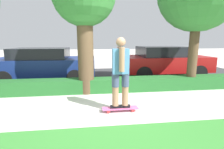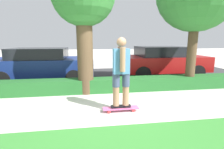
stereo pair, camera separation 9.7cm
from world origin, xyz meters
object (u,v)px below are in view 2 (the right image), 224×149
(parked_car_middle, at_px, (162,61))
(parked_car_front, at_px, (43,64))
(skater_person, at_px, (121,71))
(skateboard, at_px, (121,108))

(parked_car_middle, bearing_deg, parked_car_front, -179.96)
(skater_person, bearing_deg, parked_car_front, 125.84)
(skateboard, relative_size, skater_person, 0.52)
(skateboard, xyz_separation_m, parked_car_middle, (2.80, 3.87, 0.73))
(skateboard, distance_m, parked_car_middle, 4.83)
(parked_car_front, bearing_deg, parked_car_middle, 1.77)
(parked_car_front, height_order, parked_car_middle, parked_car_middle)
(skateboard, distance_m, skater_person, 0.97)
(skater_person, relative_size, parked_car_front, 0.40)
(skater_person, distance_m, parked_car_middle, 4.78)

